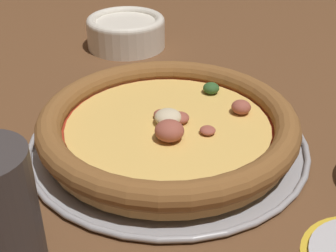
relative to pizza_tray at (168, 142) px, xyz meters
name	(u,v)px	position (x,y,z in m)	size (l,w,h in m)	color
ground_plane	(168,145)	(0.00, 0.00, 0.00)	(3.00, 3.00, 0.00)	brown
pizza_tray	(168,142)	(0.00, 0.00, 0.00)	(0.32, 0.32, 0.01)	#9E9EA3
pizza	(168,125)	(0.00, 0.00, 0.02)	(0.29, 0.29, 0.04)	tan
bowl_far	(126,31)	(0.20, -0.25, 0.02)	(0.13, 0.13, 0.05)	silver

